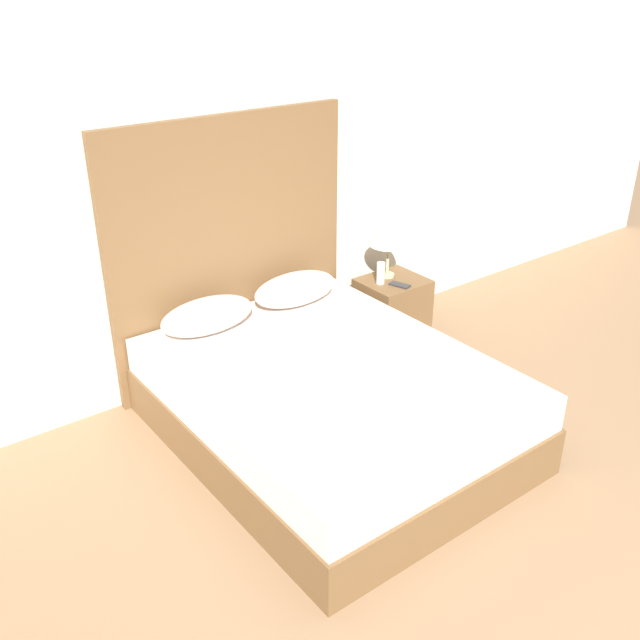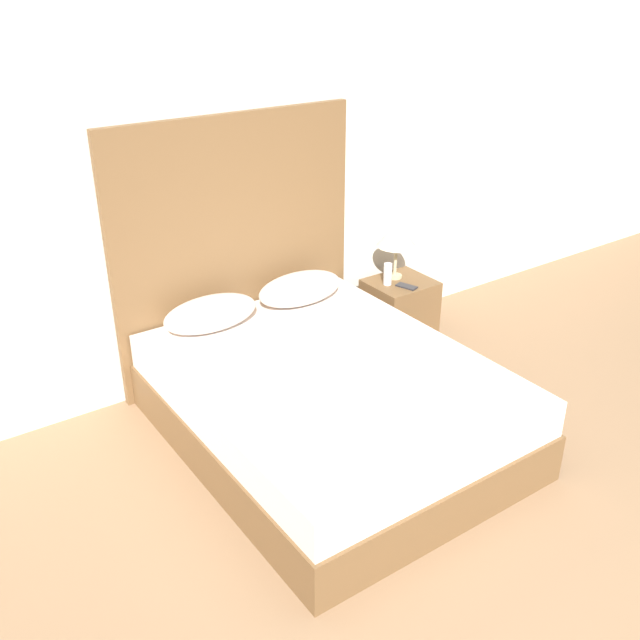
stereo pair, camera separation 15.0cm
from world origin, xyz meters
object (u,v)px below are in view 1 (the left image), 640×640
Objects in this scene: phone_on_nightstand at (400,285)px; bed at (331,403)px; phone_on_bed at (264,375)px; table_lamp at (389,234)px; nightstand at (392,308)px.

bed is at bearing -150.12° from phone_on_nightstand.
table_lamp reaches higher than phone_on_bed.
phone_on_bed is 0.39× the size of table_lamp.
bed reaches higher than nightstand.
phone_on_nightstand is (-0.03, -0.10, 0.23)m from nightstand.
phone_on_bed is 1.59m from phone_on_nightstand.
table_lamp is at bearing 35.32° from bed.
bed is 0.46m from phone_on_bed.
bed is at bearing -21.51° from phone_on_bed.
table_lamp reaches higher than bed.
nightstand is at bearing 32.86° from bed.
nightstand is at bearing 72.66° from phone_on_nightstand.
table_lamp is (1.18, 0.84, 0.54)m from bed.
table_lamp is 0.37m from phone_on_nightstand.
phone_on_bed is 1.72m from table_lamp.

